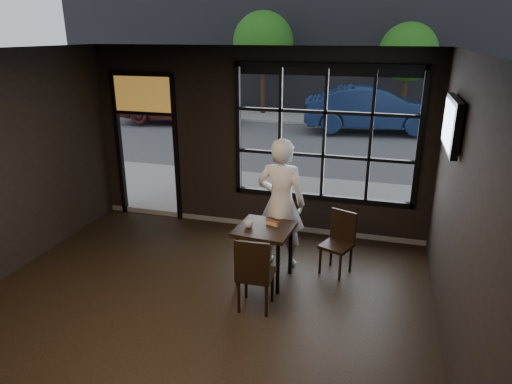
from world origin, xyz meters
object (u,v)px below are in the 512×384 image
(chair_near, at_px, (256,272))
(navy_car, at_px, (372,109))
(cafe_table, at_px, (265,253))
(man, at_px, (281,203))

(chair_near, distance_m, navy_car, 11.61)
(navy_car, bearing_deg, cafe_table, 165.73)
(chair_near, relative_size, navy_car, 0.22)
(cafe_table, xyz_separation_m, navy_car, (0.97, 10.86, 0.47))
(chair_near, height_order, man, man)
(cafe_table, distance_m, chair_near, 0.72)
(cafe_table, relative_size, chair_near, 0.81)
(man, height_order, navy_car, man)
(navy_car, bearing_deg, man, 166.02)
(chair_near, bearing_deg, navy_car, -96.76)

